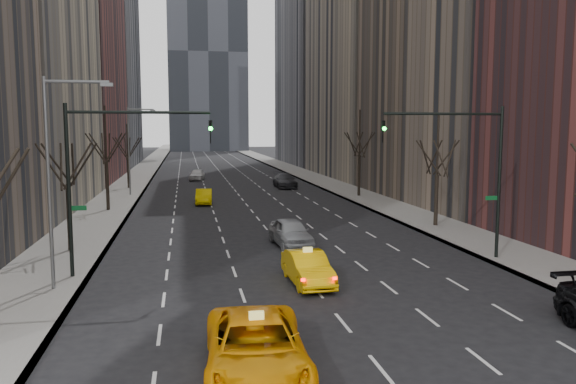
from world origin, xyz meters
TOP-DOWN VIEW (x-y plane):
  - ground at (0.00, 0.00)m, footprint 400.00×400.00m
  - sidewalk_left at (-12.25, 70.00)m, footprint 4.50×320.00m
  - sidewalk_right at (12.25, 70.00)m, footprint 4.50×320.00m
  - bld_left_far at (-21.50, 66.00)m, footprint 14.00×28.00m
  - bld_left_deep at (-21.50, 96.00)m, footprint 14.00×30.00m
  - bld_right_far at (21.50, 64.00)m, footprint 14.00×28.00m
  - bld_right_deep at (21.50, 95.00)m, footprint 14.00×30.00m
  - tree_lw_b at (-12.00, 18.00)m, footprint 3.36×3.50m
  - tree_lw_c at (-12.00, 34.00)m, footprint 3.36×3.50m
  - tree_lw_d at (-12.00, 52.00)m, footprint 3.36×3.50m
  - tree_rw_b at (12.00, 22.00)m, footprint 3.36×3.50m
  - tree_rw_c at (12.00, 40.00)m, footprint 3.36×3.50m
  - traffic_mast_left at (-9.11, 12.00)m, footprint 6.69×0.39m
  - traffic_mast_right at (9.11, 12.00)m, footprint 6.69×0.39m
  - streetlight_near at (-10.84, 10.00)m, footprint 2.83×0.22m
  - streetlight_far at (-10.84, 45.00)m, footprint 2.83×0.22m
  - taxi_suv at (-3.65, 0.11)m, footprint 3.19×6.28m
  - taxi_sedan at (-0.16, 9.25)m, footprint 1.74×4.52m
  - silver_sedan_ahead at (0.62, 17.49)m, footprint 2.30×4.96m
  - far_taxi at (-3.86, 37.41)m, footprint 1.69×4.29m
  - far_suv_grey at (6.12, 50.36)m, footprint 2.31×5.64m
  - far_car_white at (-3.94, 61.99)m, footprint 2.40×4.71m

SIDE VIEW (x-z plane):
  - ground at x=0.00m, z-range 0.00..0.00m
  - sidewalk_left at x=-12.25m, z-range 0.00..0.15m
  - sidewalk_right at x=12.25m, z-range 0.00..0.15m
  - far_taxi at x=-3.86m, z-range 0.00..1.39m
  - taxi_sedan at x=-0.16m, z-range 0.00..1.47m
  - far_car_white at x=-3.94m, z-range 0.00..1.54m
  - far_suv_grey at x=6.12m, z-range 0.00..1.63m
  - silver_sedan_ahead at x=0.62m, z-range 0.00..1.64m
  - taxi_suv at x=-3.65m, z-range 0.00..1.70m
  - tree_lw_d at x=-12.00m, z-range -0.12..7.24m
  - tree_lw_b at x=-12.00m, z-range -0.19..7.63m
  - tree_rw_b at x=12.00m, z-range -0.19..7.63m
  - tree_lw_c at x=-12.00m, z-range -0.33..8.41m
  - tree_rw_c at x=12.00m, z-range -0.33..8.41m
  - traffic_mast_left at x=-9.11m, z-range 1.49..9.49m
  - traffic_mast_right at x=9.11m, z-range 1.49..9.49m
  - streetlight_near at x=-10.84m, z-range 1.12..10.12m
  - streetlight_far at x=-10.84m, z-range 1.12..10.12m
  - bld_left_far at x=-21.50m, z-range 0.00..44.00m
  - bld_right_far at x=21.50m, z-range 0.00..50.00m
  - bld_right_deep at x=21.50m, z-range 0.00..58.00m
  - bld_left_deep at x=-21.50m, z-range 0.00..60.00m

